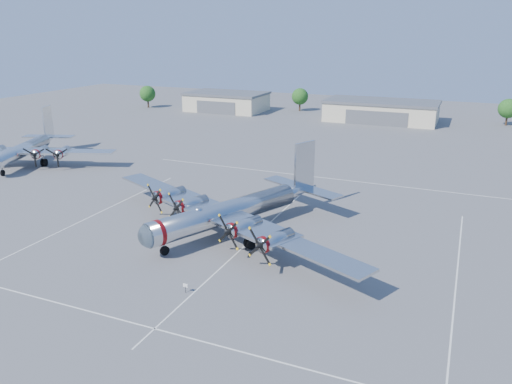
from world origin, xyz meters
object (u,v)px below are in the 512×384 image
at_px(info_placard, 185,286).
at_px(bomber_west, 27,164).
at_px(tree_far_west, 148,94).
at_px(hangar_west, 227,101).
at_px(main_bomber_b29, 234,232).
at_px(tree_east, 508,109).
at_px(hangar_center, 381,111).
at_px(tree_west, 300,96).

bearing_deg(info_placard, bomber_west, 151.36).
bearing_deg(info_placard, tree_far_west, 127.64).
bearing_deg(hangar_west, main_bomber_b29, -63.10).
height_order(bomber_west, info_placard, bomber_west).
bearing_deg(tree_far_west, tree_east, 5.71).
relative_size(tree_far_west, tree_east, 1.00).
bearing_deg(info_placard, hangar_center, 90.83).
distance_m(hangar_west, main_bomber_b29, 93.23).
xyz_separation_m(hangar_center, info_placard, (-0.70, -97.96, -2.07)).
xyz_separation_m(hangar_west, tree_east, (75.00, 6.04, 1.51)).
xyz_separation_m(tree_west, tree_east, (55.00, -2.00, 0.00)).
height_order(tree_far_west, tree_west, same).
relative_size(tree_east, bomber_west, 0.20).
relative_size(tree_west, info_placard, 7.33).
xyz_separation_m(hangar_center, bomber_west, (-50.77, -69.18, -2.71)).
distance_m(tree_west, info_placard, 108.81).
distance_m(hangar_west, hangar_center, 45.00).
relative_size(tree_far_west, info_placard, 7.33).
xyz_separation_m(tree_east, info_placard, (-30.70, -104.00, -3.58)).
bearing_deg(main_bomber_b29, tree_west, 128.37).
bearing_deg(hangar_west, hangar_center, -0.00).
height_order(tree_west, info_placard, tree_west).
bearing_deg(tree_west, bomber_west, -108.45).
distance_m(bomber_west, info_placard, 57.76).
bearing_deg(info_placard, tree_east, 74.80).
bearing_deg(main_bomber_b29, info_placard, -57.09).
bearing_deg(main_bomber_b29, bomber_west, -171.50).
bearing_deg(tree_far_west, tree_west, 14.93).
xyz_separation_m(tree_far_west, main_bomber_b29, (67.16, -79.15, -4.22)).
relative_size(hangar_center, bomber_west, 0.85).
height_order(hangar_center, tree_far_west, tree_far_west).
bearing_deg(tree_far_west, hangar_center, 3.24).
relative_size(hangar_center, info_placard, 31.57).
relative_size(hangar_center, tree_far_west, 4.31).
height_order(tree_west, main_bomber_b29, tree_west).
bearing_deg(main_bomber_b29, tree_far_west, 155.02).
bearing_deg(tree_east, tree_west, 177.92).
distance_m(tree_west, main_bomber_b29, 93.90).
relative_size(tree_east, info_placard, 7.33).
bearing_deg(tree_west, info_placard, -77.09).
bearing_deg(info_placard, tree_west, 104.16).
bearing_deg(tree_west, tree_far_west, -165.07).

